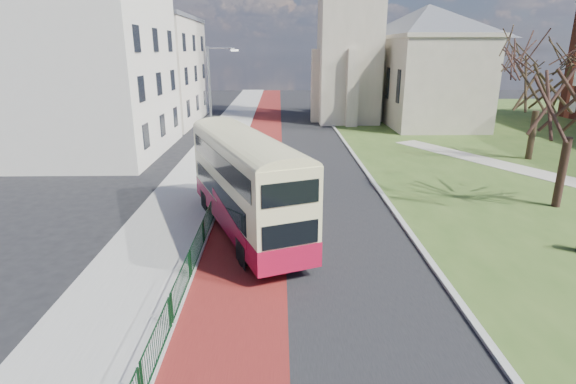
{
  "coord_description": "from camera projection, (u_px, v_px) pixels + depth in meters",
  "views": [
    {
      "loc": [
        0.27,
        -13.65,
        7.9
      ],
      "look_at": [
        0.63,
        4.94,
        2.0
      ],
      "focal_mm": 28.0,
      "sensor_mm": 36.0,
      "label": 1
    }
  ],
  "objects": [
    {
      "name": "kerb_west",
      "position": [
        237.0,
        157.0,
        34.38
      ],
      "size": [
        0.25,
        120.0,
        0.13
      ],
      "primitive_type": "cube",
      "color": "#999993",
      "rests_on": "ground"
    },
    {
      "name": "pavement_west",
      "position": [
        211.0,
        157.0,
        34.34
      ],
      "size": [
        4.0,
        120.0,
        0.12
      ],
      "primitive_type": "cube",
      "color": "gray",
      "rests_on": "ground"
    },
    {
      "name": "ground",
      "position": [
        272.0,
        291.0,
        15.4
      ],
      "size": [
        160.0,
        160.0,
        0.0
      ],
      "primitive_type": "plane",
      "color": "black",
      "rests_on": "ground"
    },
    {
      "name": "road_carriageway",
      "position": [
        295.0,
        157.0,
        34.48
      ],
      "size": [
        9.0,
        120.0,
        0.01
      ],
      "primitive_type": "cube",
      "color": "black",
      "rests_on": "ground"
    },
    {
      "name": "kerb_east",
      "position": [
        351.0,
        151.0,
        36.46
      ],
      "size": [
        0.25,
        80.0,
        0.13
      ],
      "primitive_type": "cube",
      "color": "#999993",
      "rests_on": "ground"
    },
    {
      "name": "streetlamp",
      "position": [
        212.0,
        100.0,
        31.08
      ],
      "size": [
        2.13,
        0.18,
        8.0
      ],
      "color": "gray",
      "rests_on": "pavement_west"
    },
    {
      "name": "pedestrian_railing",
      "position": [
        204.0,
        232.0,
        18.99
      ],
      "size": [
        0.07,
        24.0,
        1.12
      ],
      "color": "#0B3216",
      "rests_on": "ground"
    },
    {
      "name": "street_block_far",
      "position": [
        150.0,
        70.0,
        49.6
      ],
      "size": [
        10.3,
        16.3,
        11.5
      ],
      "color": "beige",
      "rests_on": "ground"
    },
    {
      "name": "bus_lane",
      "position": [
        260.0,
        158.0,
        34.43
      ],
      "size": [
        3.4,
        120.0,
        0.01
      ],
      "primitive_type": "cube",
      "color": "#591414",
      "rests_on": "ground"
    },
    {
      "name": "bus",
      "position": [
        245.0,
        179.0,
        19.66
      ],
      "size": [
        5.99,
        10.61,
        4.36
      ],
      "rotation": [
        0.0,
        0.0,
        0.37
      ],
      "color": "maroon",
      "rests_on": "ground"
    },
    {
      "name": "street_block_near",
      "position": [
        92.0,
        69.0,
        34.13
      ],
      "size": [
        10.3,
        14.3,
        13.0
      ],
      "color": "silver",
      "rests_on": "ground"
    },
    {
      "name": "winter_tree_far",
      "position": [
        543.0,
        71.0,
        31.94
      ],
      "size": [
        8.16,
        8.16,
        9.29
      ],
      "rotation": [
        0.0,
        0.0,
        -0.37
      ],
      "color": "#2E2317",
      "rests_on": "grass_green"
    }
  ]
}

